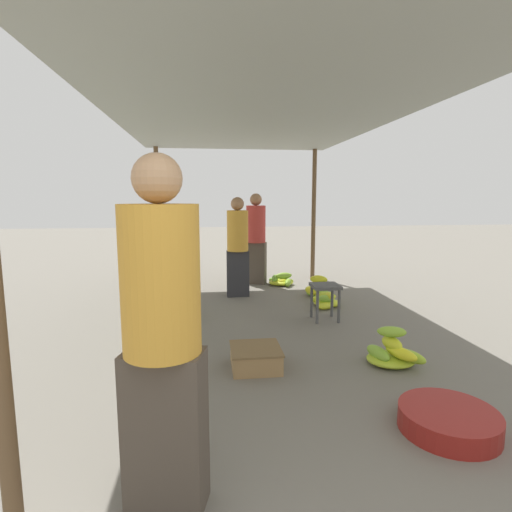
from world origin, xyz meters
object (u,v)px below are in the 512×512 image
Objects in this scene: banana_pile_right_3 at (326,300)px; crate_near at (256,358)px; shopper_walking_mid at (238,245)px; banana_pile_right_0 at (392,354)px; banana_pile_right_1 at (317,289)px; banana_pile_left_2 at (168,298)px; vendor_foreground at (162,333)px; shopper_walking_far at (256,237)px; banana_pile_left_0 at (164,337)px; stool at (325,292)px; banana_pile_left_1 at (175,310)px; basin_black at (449,420)px; banana_pile_right_2 at (282,281)px.

banana_pile_right_3 reaches higher than crate_near.
shopper_walking_mid is at bearing 88.91° from crate_near.
banana_pile_right_3 is at bearing 89.98° from banana_pile_right_0.
crate_near is (-1.29, -2.56, -0.01)m from banana_pile_right_1.
banana_pile_left_2 is at bearing 132.02° from banana_pile_right_0.
shopper_walking_mid reaches higher than crate_near.
shopper_walking_far is (1.08, 5.15, -0.06)m from vendor_foreground.
shopper_walking_far is (1.33, 2.87, 0.76)m from banana_pile_left_0.
stool is 1.94m from banana_pile_left_1.
banana_pile_right_1 is at bearing 40.10° from banana_pile_left_0.
shopper_walking_mid is at bearing 105.85° from basin_black.
banana_pile_right_0 reaches higher than banana_pile_right_3.
crate_near is at bearing 67.88° from vendor_foreground.
crate_near is (1.01, -2.41, 0.02)m from banana_pile_left_2.
basin_black is at bearing -42.55° from banana_pile_left_0.
banana_pile_right_3 is at bearing 71.40° from stool.
banana_pile_left_0 is 3.25m from shopper_walking_far.
banana_pile_right_3 is at bearing 61.79° from vendor_foreground.
crate_near is at bearing -97.05° from shopper_walking_far.
shopper_walking_mid is at bearing -113.81° from shopper_walking_far.
banana_pile_right_1 is at bearing 3.72° from banana_pile_left_2.
basin_black is at bearing 13.40° from vendor_foreground.
banana_pile_right_1 is (2.30, 0.15, 0.03)m from banana_pile_left_2.
banana_pile_left_0 is 0.96× the size of banana_pile_right_3.
basin_black is at bearing -74.15° from shopper_walking_mid.
stool is 1.29m from banana_pile_right_1.
banana_pile_left_0 is 1.18× the size of crate_near.
banana_pile_right_3 is 0.36× the size of shopper_walking_mid.
stool is at bearing -54.41° from shopper_walking_mid.
shopper_walking_far is (-0.81, 1.64, 0.75)m from banana_pile_right_3.
basin_black is at bearing -92.07° from banana_pile_right_3.
shopper_walking_mid is at bearing 113.23° from banana_pile_right_0.
banana_pile_left_2 reaches higher than banana_pile_right_3.
stool is (1.67, 2.88, -0.53)m from vendor_foreground.
banana_pile_right_3 is (0.37, -1.46, 0.01)m from banana_pile_right_2.
basin_black is at bearing -81.62° from shopper_walking_far.
banana_pile_left_2 is 1.39× the size of banana_pile_right_0.
vendor_foreground is 3.64× the size of banana_pile_right_1.
banana_pile_right_2 reaches higher than basin_black.
vendor_foreground is 3.18× the size of banana_pile_left_1.
basin_black is 2.76m from banana_pile_left_0.
basin_black is 0.41× the size of shopper_walking_mid.
banana_pile_left_1 is at bearing 125.22° from basin_black.
banana_pile_right_1 is 0.86× the size of banana_pile_right_2.
basin_black is 4.84m from shopper_walking_far.
banana_pile_right_2 is (-0.41, 0.85, -0.03)m from banana_pile_right_1.
vendor_foreground reaches higher than banana_pile_right_2.
banana_pile_left_0 is 0.98× the size of banana_pile_left_1.
vendor_foreground is 5.27m from banana_pile_right_2.
banana_pile_right_1 is (0.04, 2.66, -0.01)m from banana_pile_right_0.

